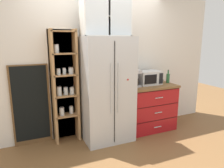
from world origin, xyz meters
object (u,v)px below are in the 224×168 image
Objects in this scene: mug_charcoal at (161,81)px; refrigerator at (107,90)px; bottle_green at (168,77)px; coffee_maker at (135,78)px; chalkboard_menu at (31,105)px; microwave at (149,78)px.

refrigerator is at bearing -174.28° from mug_charcoal.
bottle_green reaches higher than mug_charcoal.
coffee_maker is (0.57, 0.05, 0.15)m from refrigerator.
coffee_maker is 0.23× the size of chalkboard_menu.
microwave is 2.15m from chalkboard_menu.
mug_charcoal is (0.65, 0.07, -0.11)m from coffee_maker.
bottle_green is at bearing 0.51° from coffee_maker.
microwave is at bearing 7.21° from coffee_maker.
refrigerator is at bearing -14.03° from chalkboard_menu.
refrigerator is 0.92m from microwave.
microwave is 1.70× the size of bottle_green.
refrigerator reaches higher than chalkboard_menu.
chalkboard_menu is at bearing 174.46° from bottle_green.
refrigerator reaches higher than bottle_green.
refrigerator reaches higher than mug_charcoal.
refrigerator is 1.32× the size of chalkboard_menu.
coffee_maker reaches higher than microwave.
chalkboard_menu is (-2.43, 0.18, -0.25)m from mug_charcoal.
mug_charcoal is at bearing 151.03° from bottle_green.
chalkboard_menu reaches higher than microwave.
chalkboard_menu is at bearing 171.90° from coffee_maker.
mug_charcoal is at bearing 5.57° from microwave.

